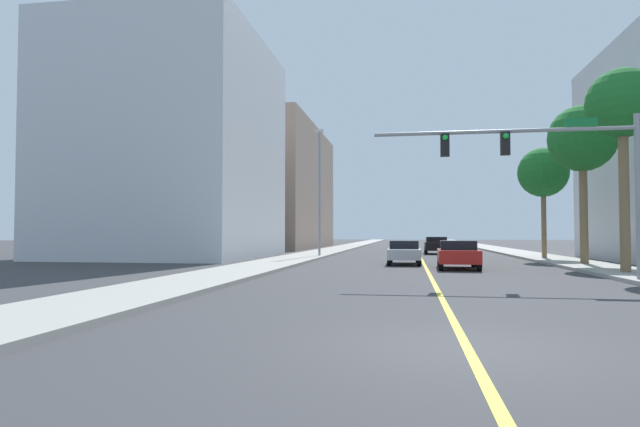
% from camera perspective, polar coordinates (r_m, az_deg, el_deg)
% --- Properties ---
extents(ground, '(192.00, 192.00, 0.00)m').
position_cam_1_polar(ground, '(50.47, 10.36, -4.04)').
color(ground, '#38383A').
extents(sidewalk_left, '(3.20, 168.00, 0.15)m').
position_cam_1_polar(sidewalk_left, '(50.99, 1.07, -3.97)').
color(sidewalk_left, '#9E9B93').
rests_on(sidewalk_left, ground).
extents(sidewalk_right, '(3.20, 168.00, 0.15)m').
position_cam_1_polar(sidewalk_right, '(51.27, 19.60, -3.84)').
color(sidewalk_right, '#9E9B93').
rests_on(sidewalk_right, ground).
extents(lane_marking_center, '(0.16, 144.00, 0.01)m').
position_cam_1_polar(lane_marking_center, '(50.47, 10.36, -4.04)').
color(lane_marking_center, yellow).
rests_on(lane_marking_center, ground).
extents(building_left_near, '(13.28, 15.81, 15.93)m').
position_cam_1_polar(building_left_near, '(41.36, -15.32, 6.63)').
color(building_left_near, silver).
rests_on(building_left_near, ground).
extents(building_left_far, '(13.05, 25.78, 14.21)m').
position_cam_1_polar(building_left_far, '(64.79, -5.91, 2.66)').
color(building_left_far, gray).
rests_on(building_left_far, ground).
extents(traffic_signal_mast, '(9.22, 0.36, 5.76)m').
position_cam_1_polar(traffic_signal_mast, '(20.86, 23.27, 5.26)').
color(traffic_signal_mast, gray).
rests_on(traffic_signal_mast, sidewalk_right).
extents(street_lamp, '(0.56, 0.28, 9.02)m').
position_cam_1_polar(street_lamp, '(38.33, -0.06, 2.92)').
color(street_lamp, gray).
rests_on(street_lamp, sidewalk_left).
extents(palm_near, '(2.87, 2.87, 8.40)m').
position_cam_1_polar(palm_near, '(25.77, 29.48, 9.86)').
color(palm_near, brown).
rests_on(palm_near, sidewalk_right).
extents(palm_mid, '(3.50, 3.50, 8.36)m').
position_cam_1_polar(palm_mid, '(31.76, 26.13, 7.04)').
color(palm_mid, brown).
rests_on(palm_mid, sidewalk_right).
extents(palm_far, '(3.18, 3.18, 7.11)m').
position_cam_1_polar(palm_far, '(37.58, 22.64, 3.98)').
color(palm_far, brown).
rests_on(palm_far, sidewalk_right).
extents(car_black, '(1.94, 4.51, 1.43)m').
position_cam_1_polar(car_black, '(45.92, 12.24, -3.29)').
color(car_black, black).
rests_on(car_black, ground).
extents(car_red, '(2.05, 4.16, 1.38)m').
position_cam_1_polar(car_red, '(27.05, 14.46, -4.20)').
color(car_red, red).
rests_on(car_red, ground).
extents(car_silver, '(1.83, 4.33, 1.32)m').
position_cam_1_polar(car_silver, '(30.38, 8.93, -4.04)').
color(car_silver, '#BCBCC1').
rests_on(car_silver, ground).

